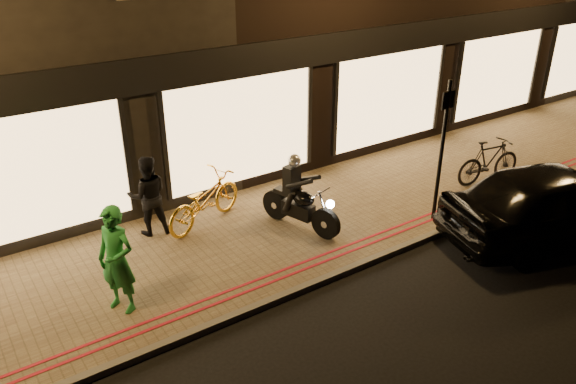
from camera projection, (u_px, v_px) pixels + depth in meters
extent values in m
plane|color=black|center=(352.00, 273.00, 10.31)|extent=(90.00, 90.00, 0.00)
cube|color=#726347|center=(290.00, 226.00, 11.77)|extent=(50.00, 4.00, 0.12)
cube|color=#59544C|center=(350.00, 269.00, 10.32)|extent=(50.00, 0.14, 0.12)
cube|color=maroon|center=(337.00, 257.00, 10.59)|extent=(50.00, 0.06, 0.01)
cube|color=maroon|center=(330.00, 252.00, 10.74)|extent=(50.00, 0.06, 0.01)
cube|color=black|center=(239.00, 62.00, 11.88)|extent=(48.00, 0.12, 0.70)
cube|color=#FFCB7F|center=(28.00, 177.00, 10.26)|extent=(3.60, 0.06, 2.38)
cube|color=#FFCB7F|center=(242.00, 131.00, 12.54)|extent=(3.60, 0.06, 2.38)
cube|color=#FFCB7F|center=(389.00, 98.00, 14.82)|extent=(3.60, 0.06, 2.38)
cube|color=#FFCB7F|center=(497.00, 74.00, 17.10)|extent=(3.60, 0.06, 2.38)
cylinder|color=black|center=(326.00, 224.00, 11.10)|extent=(0.29, 0.65, 0.64)
cylinder|color=black|center=(276.00, 205.00, 11.84)|extent=(0.29, 0.65, 0.64)
cylinder|color=silver|center=(326.00, 224.00, 11.10)|extent=(0.17, 0.17, 0.14)
cylinder|color=silver|center=(276.00, 205.00, 11.84)|extent=(0.17, 0.17, 0.14)
cube|color=black|center=(298.00, 210.00, 11.46)|extent=(0.45, 0.74, 0.30)
ellipsoid|color=black|center=(303.00, 198.00, 11.26)|extent=(0.45, 0.57, 0.29)
cube|color=black|center=(287.00, 192.00, 11.50)|extent=(0.37, 0.59, 0.09)
cylinder|color=silver|center=(321.00, 193.00, 10.91)|extent=(0.58, 0.20, 0.03)
cylinder|color=silver|center=(324.00, 209.00, 10.99)|extent=(0.14, 0.33, 0.71)
sphere|color=white|center=(330.00, 204.00, 10.84)|extent=(0.21, 0.21, 0.17)
cylinder|color=silver|center=(285.00, 206.00, 11.85)|extent=(0.22, 0.55, 0.07)
cube|color=black|center=(292.00, 178.00, 11.27)|extent=(0.39, 0.31, 0.55)
sphere|color=silver|center=(294.00, 160.00, 11.06)|extent=(0.32, 0.32, 0.26)
cylinder|color=black|center=(299.00, 184.00, 10.97)|extent=(0.33, 0.58, 0.34)
cylinder|color=black|center=(309.00, 179.00, 11.19)|extent=(0.18, 0.61, 0.34)
cylinder|color=black|center=(289.00, 201.00, 11.35)|extent=(0.25, 0.29, 0.46)
cylinder|color=black|center=(298.00, 197.00, 11.54)|extent=(0.13, 0.27, 0.46)
cylinder|color=black|center=(441.00, 153.00, 11.31)|extent=(0.08, 0.08, 3.00)
cube|color=black|center=(448.00, 100.00, 10.83)|extent=(0.35, 0.05, 0.35)
imported|color=gold|center=(204.00, 200.00, 11.53)|extent=(2.18, 1.42, 1.08)
imported|color=black|center=(489.00, 161.00, 13.38)|extent=(1.88, 0.81, 1.09)
imported|color=#228033|center=(117.00, 260.00, 8.81)|extent=(0.73, 0.80, 1.84)
imported|color=black|center=(148.00, 196.00, 11.08)|extent=(0.94, 0.82, 1.66)
imported|color=black|center=(557.00, 203.00, 11.11)|extent=(5.06, 3.10, 1.61)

